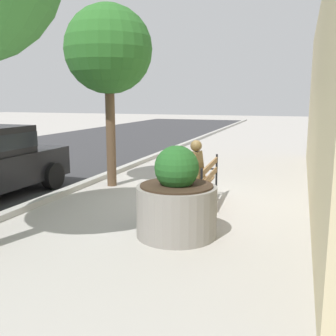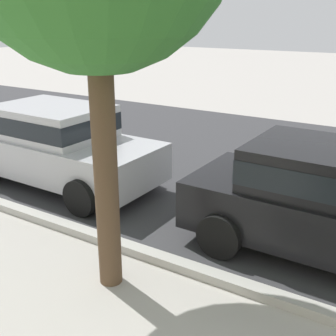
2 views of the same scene
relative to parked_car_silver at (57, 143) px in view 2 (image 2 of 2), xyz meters
The scene contains 2 objects.
parked_car_silver is the anchor object (origin of this frame).
parked_car_black 5.19m from the parked_car_silver, ahead, with size 4.12×1.96×1.56m.
Camera 2 is at (-0.41, -1.35, 3.18)m, focal length 45.83 mm.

